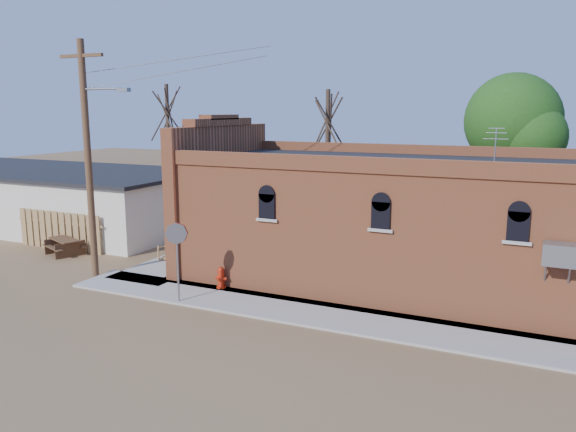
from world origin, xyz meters
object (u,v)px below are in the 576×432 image
at_px(fire_hydrant, 221,278).
at_px(trash_barrel, 184,244).
at_px(utility_pole, 89,155).
at_px(picnic_table, 65,244).
at_px(stop_sign, 177,241).
at_px(brick_bar, 370,219).

xyz_separation_m(fire_hydrant, trash_barrel, (-4.13, 3.56, 0.03)).
height_order(utility_pole, fire_hydrant, utility_pole).
bearing_deg(fire_hydrant, trash_barrel, 118.13).
bearing_deg(picnic_table, stop_sign, 1.32).
bearing_deg(fire_hydrant, utility_pole, 165.21).
bearing_deg(fire_hydrant, picnic_table, 150.06).
xyz_separation_m(brick_bar, utility_pole, (-9.79, -4.29, 2.43)).
height_order(brick_bar, picnic_table, brick_bar).
bearing_deg(picnic_table, trash_barrel, 45.44).
bearing_deg(stop_sign, trash_barrel, 109.95).
height_order(fire_hydrant, trash_barrel, trash_barrel).
bearing_deg(trash_barrel, stop_sign, -56.35).
bearing_deg(utility_pole, stop_sign, -14.11).
relative_size(stop_sign, trash_barrel, 3.21).
distance_m(utility_pole, trash_barrel, 6.08).
distance_m(brick_bar, picnic_table, 13.85).
bearing_deg(fire_hydrant, stop_sign, -128.77).
bearing_deg(stop_sign, fire_hydrant, 58.69).
bearing_deg(brick_bar, utility_pole, -156.31).
xyz_separation_m(stop_sign, picnic_table, (-8.51, 3.20, -1.68)).
bearing_deg(stop_sign, brick_bar, 33.92).
xyz_separation_m(brick_bar, trash_barrel, (-8.58, -0.14, -1.84)).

